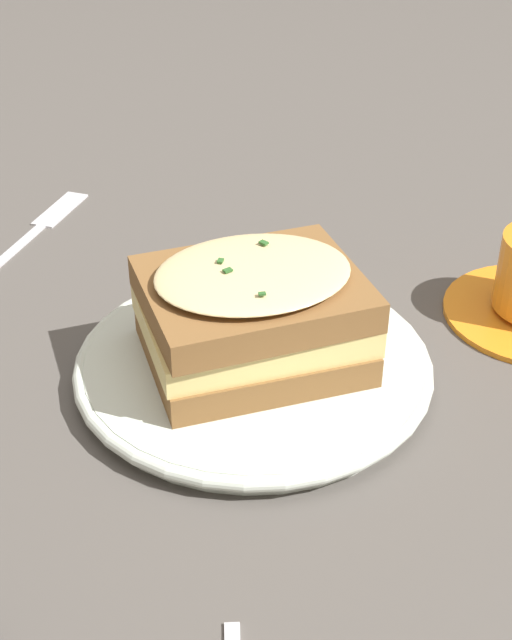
# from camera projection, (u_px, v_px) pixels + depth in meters

# --- Properties ---
(ground_plane) EXTENTS (2.40, 2.40, 0.00)m
(ground_plane) POSITION_uv_depth(u_px,v_px,m) (253.00, 377.00, 0.63)
(ground_plane) COLOR #514C47
(dinner_plate) EXTENTS (0.25, 0.25, 0.02)m
(dinner_plate) POSITION_uv_depth(u_px,v_px,m) (256.00, 366.00, 0.63)
(dinner_plate) COLOR silver
(dinner_plate) RESTS_ON ground_plane
(sandwich) EXTENTS (0.18, 0.18, 0.08)m
(sandwich) POSITION_uv_depth(u_px,v_px,m) (255.00, 315.00, 0.60)
(sandwich) COLOR brown
(sandwich) RESTS_ON dinner_plate
(fork) EXTENTS (0.03, 0.19, 0.00)m
(fork) POSITION_uv_depth(u_px,v_px,m) (41.00, 225.00, 0.82)
(fork) COLOR silver
(fork) RESTS_ON ground_plane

